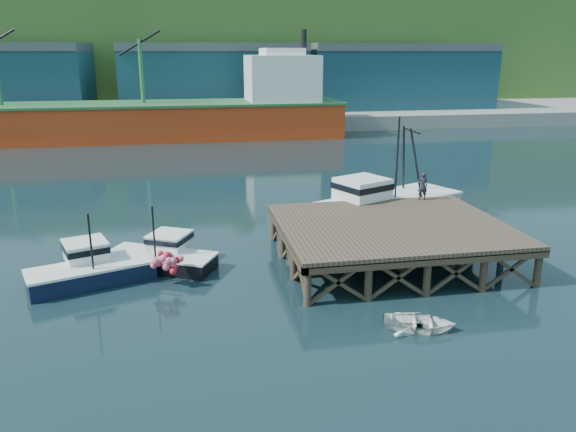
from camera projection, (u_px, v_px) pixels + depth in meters
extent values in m
plane|color=black|center=(292.00, 267.00, 29.74)|extent=(300.00, 300.00, 0.00)
cube|color=brown|center=(392.00, 225.00, 30.16)|extent=(12.00, 10.00, 0.25)
cube|color=#473828|center=(430.00, 262.00, 25.66)|extent=(12.00, 0.30, 0.35)
cylinder|color=#473828|center=(307.00, 289.00, 25.05)|extent=(0.36, 0.36, 2.60)
cylinder|color=#473828|center=(538.00, 271.00, 27.08)|extent=(0.36, 0.36, 2.60)
cylinder|color=#473828|center=(273.00, 227.00, 33.91)|extent=(0.36, 0.36, 2.60)
cylinder|color=#473828|center=(449.00, 217.00, 35.94)|extent=(0.36, 0.36, 2.60)
cube|color=gray|center=(213.00, 112.00, 95.45)|extent=(160.00, 40.00, 2.00)
cube|color=#184551|center=(213.00, 81.00, 89.18)|extent=(28.00, 16.00, 9.00)
cube|color=#184551|center=(392.00, 79.00, 94.52)|extent=(30.00, 16.00, 9.00)
cube|color=red|center=(129.00, 122.00, 72.23)|extent=(55.00, 9.50, 4.40)
cube|color=#26592D|center=(128.00, 104.00, 71.58)|extent=(55.50, 10.00, 0.30)
cube|color=silver|center=(282.00, 79.00, 74.30)|extent=(9.00, 9.00, 6.00)
cube|color=silver|center=(281.00, 53.00, 73.36)|extent=(5.00, 7.00, 1.20)
cylinder|color=black|center=(304.00, 39.00, 73.42)|extent=(0.70, 0.70, 2.50)
cube|color=#2D511E|center=(203.00, 51.00, 120.90)|extent=(220.00, 50.00, 22.00)
cube|color=black|center=(92.00, 275.00, 27.48)|extent=(6.23, 3.96, 0.91)
cube|color=silver|center=(91.00, 266.00, 27.34)|extent=(6.36, 4.04, 0.12)
cube|color=silver|center=(86.00, 251.00, 28.10)|extent=(2.44, 2.44, 0.91)
cube|color=black|center=(85.00, 248.00, 28.04)|extent=(2.58, 2.58, 0.30)
cylinder|color=black|center=(91.00, 243.00, 26.46)|extent=(0.10, 0.10, 2.83)
cube|color=black|center=(161.00, 261.00, 29.50)|extent=(5.94, 4.39, 0.78)
cube|color=silver|center=(161.00, 254.00, 29.39)|extent=(6.06, 4.48, 0.10)
cube|color=silver|center=(170.00, 241.00, 30.21)|extent=(2.51, 2.51, 0.78)
cube|color=black|center=(169.00, 238.00, 30.16)|extent=(2.65, 2.65, 0.26)
cylinder|color=black|center=(154.00, 232.00, 28.49)|extent=(0.10, 0.10, 2.76)
sphere|color=#E65572|center=(156.00, 268.00, 27.05)|extent=(0.36, 0.36, 0.36)
sphere|color=#E65572|center=(173.00, 262.00, 27.30)|extent=(0.36, 0.36, 0.36)
sphere|color=#B31623|center=(165.00, 263.00, 26.78)|extent=(0.36, 0.36, 0.36)
cube|color=beige|center=(388.00, 211.00, 37.01)|extent=(10.88, 7.54, 1.69)
cube|color=silver|center=(388.00, 198.00, 36.76)|extent=(11.13, 7.79, 0.14)
cube|color=silver|center=(354.00, 188.00, 36.11)|extent=(3.65, 3.56, 1.69)
cube|color=black|center=(354.00, 182.00, 36.01)|extent=(3.78, 3.69, 0.38)
cylinder|color=black|center=(397.00, 161.00, 36.14)|extent=(0.12, 0.12, 5.63)
imported|color=white|center=(419.00, 322.00, 23.03)|extent=(3.47, 3.00, 0.60)
imported|color=black|center=(423.00, 186.00, 34.67)|extent=(0.68, 0.50, 1.73)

